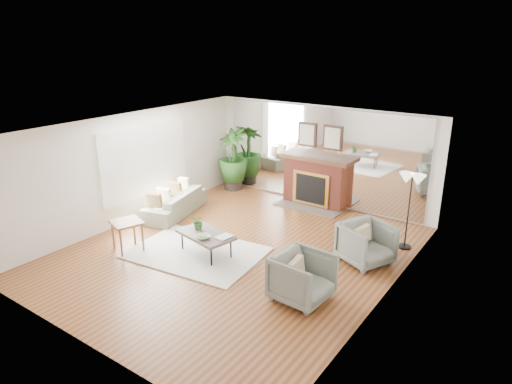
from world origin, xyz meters
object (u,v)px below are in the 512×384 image
Objects in this scene: armchair_back at (366,244)px; coffee_table at (206,235)px; fireplace at (315,180)px; sofa at (175,203)px; potted_ficus at (233,157)px; floor_lamp at (412,185)px; armchair_front at (302,278)px; side_table at (127,226)px.

coffee_table is at bearing 143.78° from armchair_back.
coffee_table is (-0.42, -3.68, -0.24)m from fireplace.
sofa is 2.41m from potted_ficus.
sofa is at bearing -89.67° from potted_ficus.
floor_lamp reaches higher than armchair_back.
coffee_table is 3.08m from armchair_back.
coffee_table is 2.37m from armchair_front.
armchair_front is 1.25× the size of side_table.
potted_ficus is at bearing 169.25° from floor_lamp.
side_table is at bearing 143.73° from armchair_back.
potted_ficus is (-4.75, 2.05, 0.52)m from armchair_back.
fireplace is 4.80m from side_table.
sofa is 2.07m from side_table.
sofa is at bearing 107.96° from side_table.
floor_lamp is (5.16, -0.98, 0.43)m from potted_ficus.
armchair_front is (4.38, -1.54, 0.12)m from sofa.
sofa is at bearing -134.62° from fireplace.
armchair_front reaches higher than side_table.
potted_ficus reaches higher than side_table.
armchair_front is 0.51× the size of potted_ficus.
armchair_front is at bearing -105.00° from floor_lamp.
armchair_front is (2.35, -0.34, -0.02)m from coffee_table.
fireplace reaches higher than floor_lamp.
coffee_table is 1.78× the size of side_table.
coffee_table is at bearing 28.50° from side_table.
floor_lamp is (2.70, -1.14, 0.69)m from fireplace.
potted_ficus is at bearing 91.79° from armchair_back.
sofa is 5.43m from floor_lamp.
armchair_back is (2.28, -2.21, -0.26)m from fireplace.
armchair_front is at bearing -165.95° from armchair_back.
sofa reaches higher than coffee_table.
sofa is 1.13× the size of potted_ficus.
coffee_table is 0.65× the size of sofa.
fireplace is 3.72m from coffee_table.
armchair_back is at bearing -23.35° from potted_ficus.
armchair_front is 0.56× the size of floor_lamp.
side_table is (-3.74, -0.42, 0.13)m from armchair_front.
armchair_front is at bearing -8.13° from coffee_table.
armchair_back reaches higher than coffee_table.
side_table is at bearing -112.23° from fireplace.
potted_ficus is at bearing 52.64° from armchair_front.
coffee_table is at bearing -140.80° from floor_lamp.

